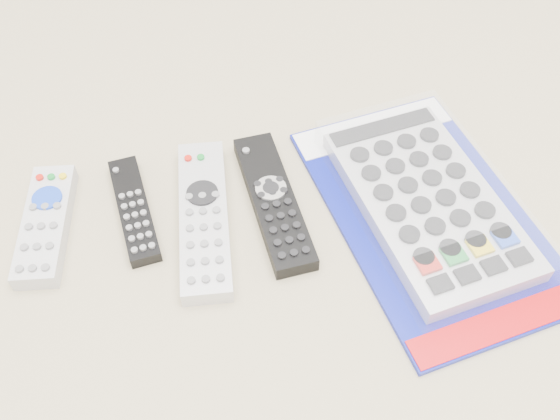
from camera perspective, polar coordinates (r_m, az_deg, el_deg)
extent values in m
plane|color=tan|center=(0.71, -1.96, -1.86)|extent=(5.00, 5.00, 0.00)
cube|color=#B1B1B3|center=(0.75, -20.60, -1.23)|extent=(0.07, 0.17, 0.02)
cylinder|color=blue|center=(0.76, -20.53, 1.05)|extent=(0.04, 0.04, 0.00)
cube|color=black|center=(0.74, -13.21, 0.08)|extent=(0.05, 0.16, 0.02)
cube|color=silver|center=(0.72, -6.96, -0.66)|extent=(0.08, 0.22, 0.02)
cylinder|color=black|center=(0.72, -7.12, 1.56)|extent=(0.04, 0.04, 0.00)
cube|color=black|center=(0.73, -0.63, 0.86)|extent=(0.06, 0.20, 0.02)
cylinder|color=silver|center=(0.73, -0.84, 2.00)|extent=(0.04, 0.04, 0.00)
cube|color=#0C168C|center=(0.74, 13.35, -0.29)|extent=(0.26, 0.37, 0.01)
cube|color=white|center=(0.82, 8.49, 7.44)|extent=(0.21, 0.08, 0.00)
cube|color=#B50C11|center=(0.68, 19.70, -9.71)|extent=(0.21, 0.06, 0.00)
cube|color=silver|center=(0.74, 13.35, 0.67)|extent=(0.18, 0.29, 0.02)
cube|color=white|center=(0.73, 13.48, 1.13)|extent=(0.20, 0.31, 0.04)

